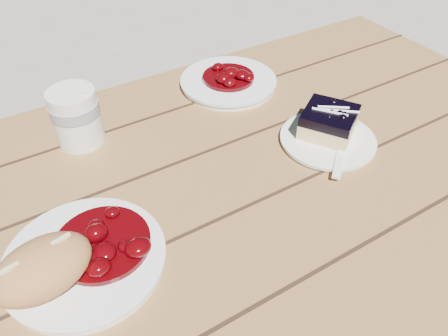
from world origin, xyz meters
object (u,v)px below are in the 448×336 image
bread_roll (42,268)px  dessert_plate (328,140)px  blueberry_cake (329,122)px  second_plate (228,82)px  main_plate (85,260)px  picnic_table (94,298)px  coffee_cup (76,117)px

bread_roll → dessert_plate: (0.55, 0.05, -0.05)m
dessert_plate → blueberry_cake: (0.01, 0.01, 0.03)m
blueberry_cake → dessert_plate: bearing=-156.7°
dessert_plate → second_plate: bearing=100.7°
main_plate → blueberry_cake: size_ratio=1.73×
picnic_table → main_plate: 0.18m
main_plate → coffee_cup: (0.09, 0.29, 0.05)m
second_plate → blueberry_cake: bearing=-76.7°
main_plate → picnic_table: bearing=94.7°
bread_roll → coffee_cup: 0.34m
bread_roll → coffee_cup: (0.14, 0.31, 0.00)m
second_plate → bread_roll: bearing=-145.9°
main_plate → coffee_cup: coffee_cup is taller
coffee_cup → picnic_table: bearing=-111.0°
bread_roll → blueberry_cake: 0.57m
dessert_plate → coffee_cup: 0.49m
blueberry_cake → coffee_cup: 0.48m
picnic_table → main_plate: bearing=-85.3°
picnic_table → blueberry_cake: size_ratio=15.00×
bread_roll → second_plate: (0.50, 0.34, -0.04)m
blueberry_cake → second_plate: 0.28m
dessert_plate → coffee_cup: coffee_cup is taller
main_plate → coffee_cup: 0.31m
picnic_table → blueberry_cake: blueberry_cake is taller
picnic_table → bread_roll: bread_roll is taller
blueberry_cake → second_plate: (-0.06, 0.27, -0.03)m
main_plate → bread_roll: (-0.05, -0.02, 0.04)m
main_plate → second_plate: bearing=35.6°
picnic_table → second_plate: size_ratio=9.25×
blueberry_cake → bread_roll: bearing=154.0°
coffee_cup → second_plate: (0.36, 0.03, -0.05)m
picnic_table → second_plate: bearing=30.7°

